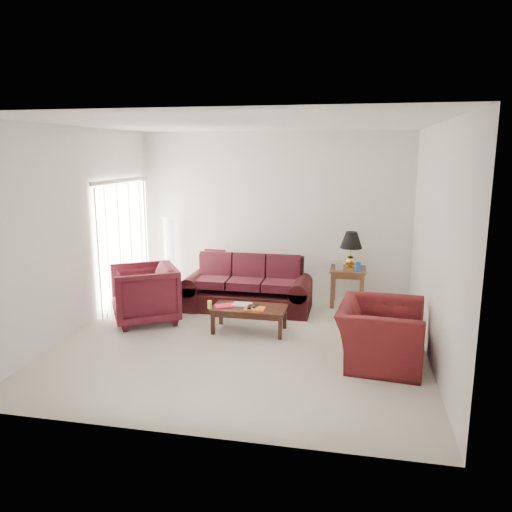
{
  "coord_description": "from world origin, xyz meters",
  "views": [
    {
      "loc": [
        1.5,
        -6.57,
        2.64
      ],
      "look_at": [
        0.0,
        0.85,
        1.05
      ],
      "focal_mm": 35.0,
      "sensor_mm": 36.0,
      "label": 1
    }
  ],
  "objects_px": {
    "end_table": "(347,287)",
    "coffee_table": "(249,319)",
    "armchair_right": "(380,334)",
    "armchair_left": "(145,294)",
    "floor_lamp": "(170,255)",
    "sofa": "(247,284)"
  },
  "relations": [
    {
      "from": "floor_lamp",
      "to": "armchair_right",
      "type": "relative_size",
      "value": 1.22
    },
    {
      "from": "end_table",
      "to": "armchair_right",
      "type": "height_order",
      "value": "armchair_right"
    },
    {
      "from": "coffee_table",
      "to": "armchair_left",
      "type": "bearing_deg",
      "value": 156.68
    },
    {
      "from": "end_table",
      "to": "floor_lamp",
      "type": "relative_size",
      "value": 0.46
    },
    {
      "from": "floor_lamp",
      "to": "armchair_left",
      "type": "bearing_deg",
      "value": -82.09
    },
    {
      "from": "sofa",
      "to": "end_table",
      "type": "xyz_separation_m",
      "value": [
        1.66,
        0.6,
        -0.11
      ]
    },
    {
      "from": "floor_lamp",
      "to": "armchair_right",
      "type": "xyz_separation_m",
      "value": [
        3.81,
        -2.61,
        -0.34
      ]
    },
    {
      "from": "end_table",
      "to": "coffee_table",
      "type": "distance_m",
      "value": 2.15
    },
    {
      "from": "sofa",
      "to": "coffee_table",
      "type": "height_order",
      "value": "sofa"
    },
    {
      "from": "floor_lamp",
      "to": "armchair_left",
      "type": "xyz_separation_m",
      "value": [
        0.24,
        -1.73,
        -0.27
      ]
    },
    {
      "from": "sofa",
      "to": "floor_lamp",
      "type": "distance_m",
      "value": 1.9
    },
    {
      "from": "armchair_right",
      "to": "armchair_left",
      "type": "bearing_deg",
      "value": 82.16
    },
    {
      "from": "armchair_left",
      "to": "sofa",
      "type": "bearing_deg",
      "value": 91.07
    },
    {
      "from": "armchair_right",
      "to": "coffee_table",
      "type": "xyz_separation_m",
      "value": [
        -1.86,
        0.76,
        -0.19
      ]
    },
    {
      "from": "end_table",
      "to": "floor_lamp",
      "type": "distance_m",
      "value": 3.38
    },
    {
      "from": "floor_lamp",
      "to": "armchair_left",
      "type": "relative_size",
      "value": 1.45
    },
    {
      "from": "end_table",
      "to": "armchair_left",
      "type": "xyz_separation_m",
      "value": [
        -3.11,
        -1.51,
        0.12
      ]
    },
    {
      "from": "armchair_right",
      "to": "sofa",
      "type": "bearing_deg",
      "value": 55.85
    },
    {
      "from": "armchair_right",
      "to": "coffee_table",
      "type": "relative_size",
      "value": 1.08
    },
    {
      "from": "end_table",
      "to": "coffee_table",
      "type": "relative_size",
      "value": 0.6
    },
    {
      "from": "end_table",
      "to": "coffee_table",
      "type": "bearing_deg",
      "value": -130.62
    },
    {
      "from": "armchair_right",
      "to": "floor_lamp",
      "type": "bearing_deg",
      "value": 61.57
    }
  ]
}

